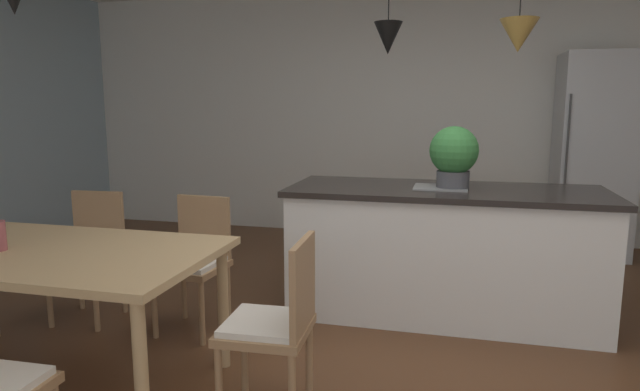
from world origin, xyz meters
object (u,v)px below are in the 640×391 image
(chair_far_left, at_px, (90,251))
(potted_plant_on_island, at_px, (454,155))
(chair_far_right, at_px, (195,259))
(refrigerator, at_px, (593,156))
(dining_table, at_px, (45,261))
(kitchen_island, at_px, (443,250))
(chair_kitchen_end, at_px, (276,322))

(chair_far_left, xyz_separation_m, potted_plant_on_island, (2.40, 0.66, 0.66))
(chair_far_right, height_order, refrigerator, refrigerator)
(dining_table, distance_m, chair_far_right, 0.97)
(chair_far_right, distance_m, kitchen_island, 1.70)
(chair_far_left, height_order, kitchen_island, kitchen_island)
(dining_table, distance_m, kitchen_island, 2.49)
(dining_table, xyz_separation_m, chair_far_left, (-0.40, 0.86, -0.20))
(chair_far_left, height_order, potted_plant_on_island, potted_plant_on_island)
(chair_far_left, bearing_deg, refrigerator, 35.24)
(dining_table, height_order, kitchen_island, kitchen_island)
(chair_far_left, relative_size, chair_far_right, 1.00)
(kitchen_island, bearing_deg, potted_plant_on_island, -0.00)
(chair_far_left, distance_m, kitchen_island, 2.45)
(dining_table, distance_m, chair_far_left, 0.97)
(chair_far_left, height_order, refrigerator, refrigerator)
(refrigerator, bearing_deg, kitchen_island, -124.56)
(chair_far_right, bearing_deg, dining_table, -114.76)
(chair_far_right, height_order, chair_kitchen_end, same)
(refrigerator, bearing_deg, dining_table, -133.57)
(kitchen_island, distance_m, potted_plant_on_island, 0.67)
(chair_kitchen_end, relative_size, potted_plant_on_island, 2.05)
(dining_table, relative_size, chair_far_right, 2.01)
(chair_far_right, height_order, potted_plant_on_island, potted_plant_on_island)
(chair_far_right, distance_m, refrigerator, 3.95)
(kitchen_island, height_order, refrigerator, refrigerator)
(dining_table, distance_m, potted_plant_on_island, 2.56)
(chair_kitchen_end, bearing_deg, kitchen_island, 64.74)
(chair_far_right, relative_size, refrigerator, 0.45)
(chair_far_left, height_order, chair_kitchen_end, same)
(chair_far_left, relative_size, kitchen_island, 0.41)
(refrigerator, relative_size, potted_plant_on_island, 4.60)
(potted_plant_on_island, bearing_deg, chair_kitchen_end, -116.64)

